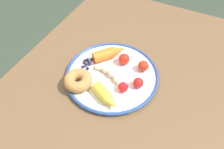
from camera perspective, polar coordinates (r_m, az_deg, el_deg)
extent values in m
plane|color=#354234|center=(1.45, 2.02, -18.62)|extent=(6.00, 6.00, 0.00)
cube|color=brown|center=(0.83, 3.33, -0.14)|extent=(1.04, 0.79, 0.03)
cube|color=brown|center=(1.49, -1.86, 7.33)|extent=(0.05, 0.05, 0.70)
cube|color=brown|center=(1.39, 23.41, -1.56)|extent=(0.05, 0.05, 0.70)
cylinder|color=white|center=(0.80, 0.00, -0.28)|extent=(0.33, 0.33, 0.01)
torus|color=#294A92|center=(0.80, 0.00, 0.00)|extent=(0.34, 0.34, 0.01)
ellipsoid|color=beige|center=(0.75, 2.02, -2.96)|extent=(0.04, 0.04, 0.02)
ellipsoid|color=beige|center=(0.77, 1.22, -1.19)|extent=(0.04, 0.04, 0.02)
ellipsoid|color=beige|center=(0.78, -0.04, 0.31)|extent=(0.04, 0.04, 0.03)
ellipsoid|color=beige|center=(0.80, -1.66, 1.24)|extent=(0.03, 0.04, 0.02)
ellipsoid|color=beige|center=(0.81, -3.54, 1.79)|extent=(0.02, 0.04, 0.02)
cylinder|color=orange|center=(0.84, -2.29, 5.07)|extent=(0.09, 0.08, 0.04)
cone|color=orange|center=(0.86, 1.83, 6.36)|extent=(0.07, 0.07, 0.04)
cylinder|color=yellow|center=(0.73, -2.65, -4.56)|extent=(0.07, 0.08, 0.04)
cone|color=yellow|center=(0.70, -0.01, -7.49)|extent=(0.06, 0.06, 0.04)
torus|color=#B37D42|center=(0.76, -8.84, -1.55)|extent=(0.12, 0.12, 0.04)
sphere|color=#191638|center=(0.82, -6.38, 1.56)|extent=(0.01, 0.01, 0.01)
sphere|color=#191638|center=(0.84, -6.14, 3.24)|extent=(0.01, 0.01, 0.01)
sphere|color=#191638|center=(0.82, -7.62, 2.05)|extent=(0.01, 0.01, 0.01)
sphere|color=#191638|center=(0.83, -5.81, 2.76)|extent=(0.01, 0.01, 0.01)
sphere|color=#191638|center=(0.85, -7.16, 3.65)|extent=(0.01, 0.01, 0.01)
sphere|color=#191638|center=(0.85, -5.32, 3.91)|extent=(0.01, 0.01, 0.01)
sphere|color=#191638|center=(0.85, -6.51, 3.82)|extent=(0.01, 0.01, 0.01)
sphere|color=#191638|center=(0.84, -7.28, 3.14)|extent=(0.01, 0.01, 0.01)
sphere|color=#191638|center=(0.84, -4.50, 3.29)|extent=(0.01, 0.01, 0.01)
sphere|color=#191638|center=(0.82, -6.91, 2.55)|extent=(0.01, 0.01, 0.01)
sphere|color=#191638|center=(0.82, -6.15, 2.60)|extent=(0.01, 0.01, 0.01)
sphere|color=red|center=(0.76, 6.88, -2.16)|extent=(0.04, 0.04, 0.04)
sphere|color=red|center=(0.82, 3.19, 4.03)|extent=(0.04, 0.04, 0.04)
sphere|color=red|center=(0.81, 8.18, 2.23)|extent=(0.04, 0.04, 0.04)
sphere|color=red|center=(0.74, 2.92, -3.30)|extent=(0.04, 0.04, 0.04)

